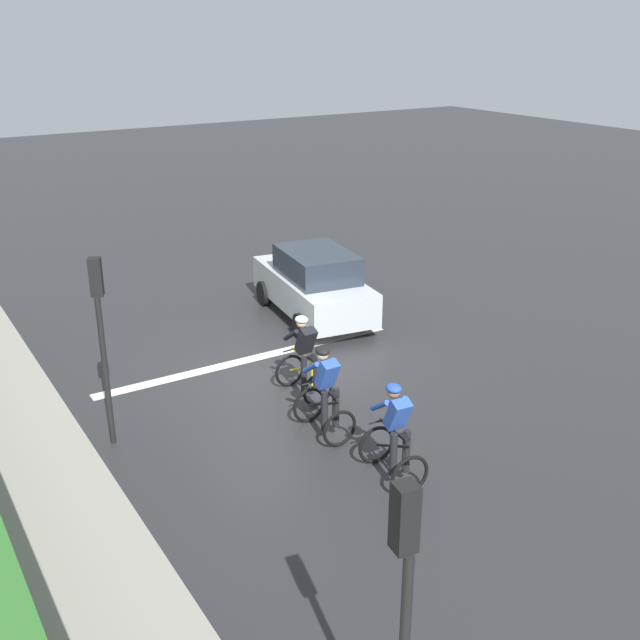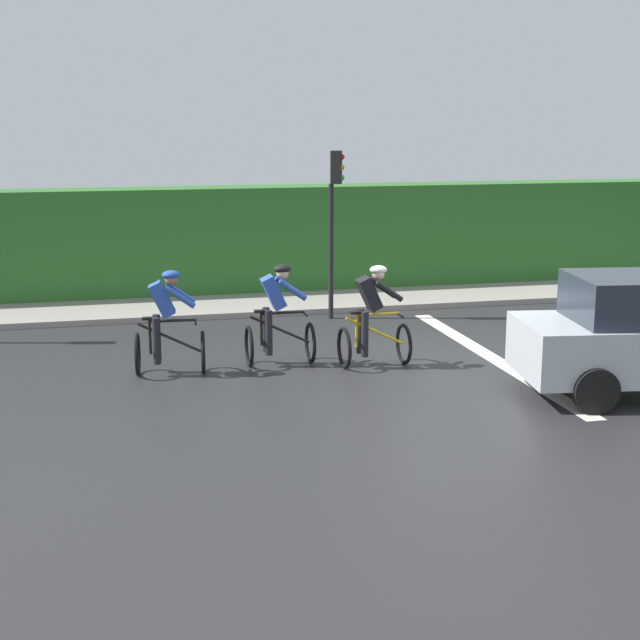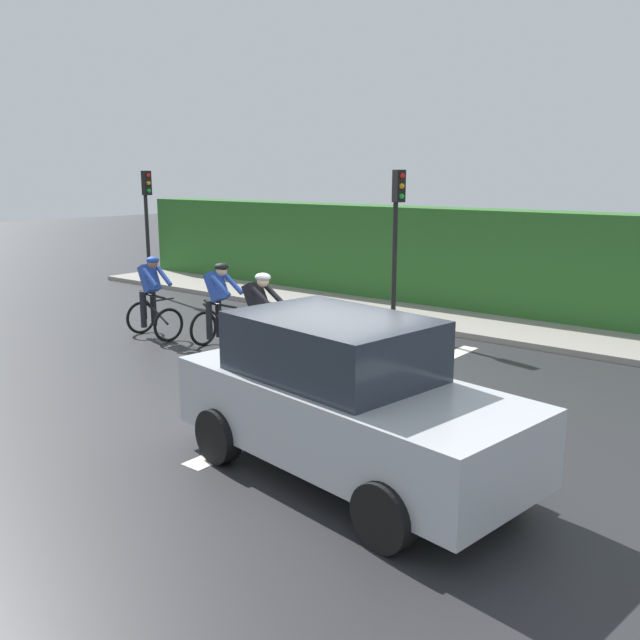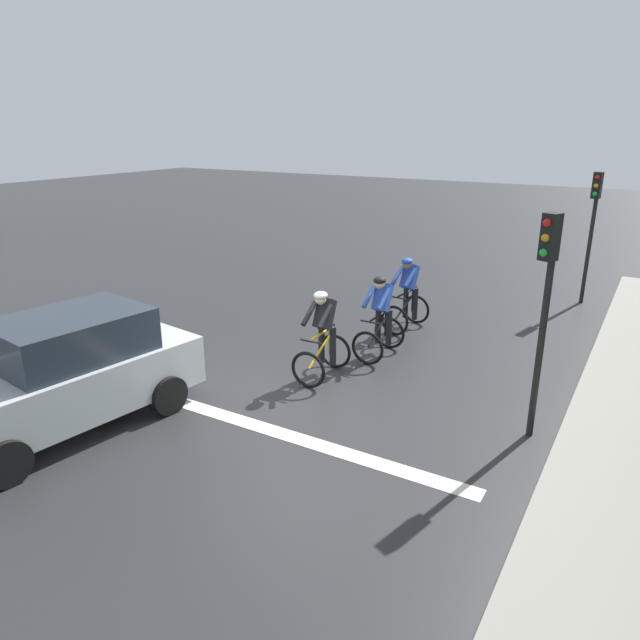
{
  "view_description": "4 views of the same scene",
  "coord_description": "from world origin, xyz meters",
  "px_view_note": "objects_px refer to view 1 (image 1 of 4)",
  "views": [
    {
      "loc": [
        6.71,
        12.9,
        6.86
      ],
      "look_at": [
        -0.93,
        0.61,
        1.19
      ],
      "focal_mm": 42.6,
      "sensor_mm": 36.0,
      "label": 1
    },
    {
      "loc": [
        -14.22,
        5.6,
        3.97
      ],
      "look_at": [
        -0.66,
        2.37,
        0.94
      ],
      "focal_mm": 52.38,
      "sensor_mm": 36.0,
      "label": 2
    },
    {
      "loc": [
        -8.12,
        -6.39,
        3.26
      ],
      "look_at": [
        0.69,
        0.71,
        0.81
      ],
      "focal_mm": 37.95,
      "sensor_mm": 36.0,
      "label": 3
    },
    {
      "loc": [
        4.91,
        -7.18,
        4.46
      ],
      "look_at": [
        -0.64,
        2.16,
        0.78
      ],
      "focal_mm": 32.73,
      "sensor_mm": 36.0,
      "label": 4
    }
  ],
  "objects_px": {
    "traffic_light_far_junction": "(403,597)",
    "cyclist_second": "(325,394)",
    "traffic_light_near_crossing": "(101,323)",
    "cyclist_lead": "(395,436)",
    "car_silver": "(314,284)",
    "cyclist_mid": "(304,359)"
  },
  "relations": [
    {
      "from": "traffic_light_far_junction",
      "to": "cyclist_mid",
      "type": "bearing_deg",
      "value": -114.71
    },
    {
      "from": "cyclist_mid",
      "to": "traffic_light_far_junction",
      "type": "relative_size",
      "value": 0.5
    },
    {
      "from": "cyclist_second",
      "to": "car_silver",
      "type": "relative_size",
      "value": 0.39
    },
    {
      "from": "traffic_light_far_junction",
      "to": "car_silver",
      "type": "bearing_deg",
      "value": -117.88
    },
    {
      "from": "cyclist_lead",
      "to": "traffic_light_near_crossing",
      "type": "xyz_separation_m",
      "value": [
        3.45,
        -3.57,
        1.43
      ]
    },
    {
      "from": "cyclist_second",
      "to": "car_silver",
      "type": "xyz_separation_m",
      "value": [
        -2.87,
        -5.07,
        0.08
      ]
    },
    {
      "from": "car_silver",
      "to": "cyclist_lead",
      "type": "bearing_deg",
      "value": 68.52
    },
    {
      "from": "cyclist_lead",
      "to": "cyclist_second",
      "type": "height_order",
      "value": "same"
    },
    {
      "from": "cyclist_second",
      "to": "car_silver",
      "type": "bearing_deg",
      "value": -119.52
    },
    {
      "from": "cyclist_mid",
      "to": "traffic_light_near_crossing",
      "type": "relative_size",
      "value": 0.5
    },
    {
      "from": "cyclist_lead",
      "to": "cyclist_second",
      "type": "distance_m",
      "value": 1.8
    },
    {
      "from": "traffic_light_far_junction",
      "to": "cyclist_second",
      "type": "bearing_deg",
      "value": -116.45
    },
    {
      "from": "cyclist_lead",
      "to": "car_silver",
      "type": "xyz_separation_m",
      "value": [
        -2.7,
        -6.86,
        0.08
      ]
    },
    {
      "from": "cyclist_second",
      "to": "cyclist_mid",
      "type": "relative_size",
      "value": 1.0
    },
    {
      "from": "cyclist_lead",
      "to": "cyclist_mid",
      "type": "distance_m",
      "value": 3.28
    },
    {
      "from": "traffic_light_far_junction",
      "to": "traffic_light_near_crossing",
      "type": "bearing_deg",
      "value": -87.72
    },
    {
      "from": "traffic_light_near_crossing",
      "to": "cyclist_second",
      "type": "bearing_deg",
      "value": 151.53
    },
    {
      "from": "cyclist_lead",
      "to": "traffic_light_far_junction",
      "type": "xyz_separation_m",
      "value": [
        3.14,
        4.19,
        1.43
      ]
    },
    {
      "from": "car_silver",
      "to": "traffic_light_far_junction",
      "type": "bearing_deg",
      "value": 62.12
    },
    {
      "from": "cyclist_mid",
      "to": "car_silver",
      "type": "relative_size",
      "value": 0.39
    },
    {
      "from": "cyclist_second",
      "to": "cyclist_mid",
      "type": "bearing_deg",
      "value": -107.13
    },
    {
      "from": "cyclist_mid",
      "to": "traffic_light_near_crossing",
      "type": "xyz_separation_m",
      "value": [
        3.74,
        -0.31,
        1.43
      ]
    }
  ]
}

